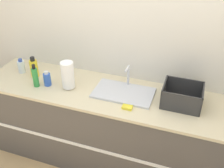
{
  "coord_description": "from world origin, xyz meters",
  "views": [
    {
      "loc": [
        0.75,
        -1.65,
        2.34
      ],
      "look_at": [
        0.07,
        0.29,
        1.03
      ],
      "focal_mm": 42.0,
      "sensor_mm": 36.0,
      "label": 1
    }
  ],
  "objects": [
    {
      "name": "bottle_clear",
      "position": [
        -1.0,
        0.38,
        0.98
      ],
      "size": [
        0.08,
        0.08,
        0.16
      ],
      "color": "silver",
      "rests_on": "counter_cabinet"
    },
    {
      "name": "bottle_green",
      "position": [
        -0.7,
        0.19,
        1.02
      ],
      "size": [
        0.06,
        0.06,
        0.24
      ],
      "color": "#2D8C3D",
      "rests_on": "counter_cabinet"
    },
    {
      "name": "counter_cabinet",
      "position": [
        0.0,
        0.33,
        0.46
      ],
      "size": [
        2.58,
        0.68,
        0.91
      ],
      "color": "#514C47",
      "rests_on": "ground_plane"
    },
    {
      "name": "paper_towel_roll",
      "position": [
        -0.38,
        0.27,
        1.05
      ],
      "size": [
        0.13,
        0.13,
        0.28
      ],
      "color": "#4C4C51",
      "rests_on": "counter_cabinet"
    },
    {
      "name": "sponge",
      "position": [
        0.26,
        0.13,
        0.92
      ],
      "size": [
        0.09,
        0.06,
        0.02
      ],
      "color": "yellow",
      "rests_on": "counter_cabinet"
    },
    {
      "name": "wall_back",
      "position": [
        0.0,
        0.68,
        1.3
      ],
      "size": [
        4.96,
        0.06,
        2.6
      ],
      "color": "beige",
      "rests_on": "ground_plane"
    },
    {
      "name": "bottle_yellow",
      "position": [
        -0.82,
        0.35,
        1.01
      ],
      "size": [
        0.08,
        0.08,
        0.22
      ],
      "color": "yellow",
      "rests_on": "counter_cabinet"
    },
    {
      "name": "sink",
      "position": [
        0.17,
        0.35,
        0.93
      ],
      "size": [
        0.57,
        0.34,
        0.23
      ],
      "color": "silver",
      "rests_on": "counter_cabinet"
    },
    {
      "name": "bottle_blue",
      "position": [
        -0.6,
        0.24,
        0.98
      ],
      "size": [
        0.07,
        0.07,
        0.16
      ],
      "color": "#2D56B7",
      "rests_on": "counter_cabinet"
    },
    {
      "name": "dish_rack",
      "position": [
        0.71,
        0.36,
        0.98
      ],
      "size": [
        0.35,
        0.29,
        0.19
      ],
      "color": "#2D2D2D",
      "rests_on": "counter_cabinet"
    }
  ]
}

